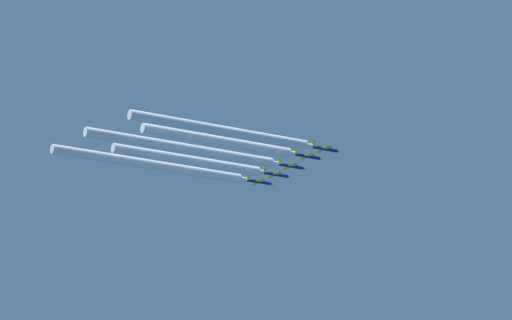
{
  "coord_description": "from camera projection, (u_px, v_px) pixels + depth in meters",
  "views": [
    {
      "loc": [
        411.11,
        -246.75,
        2.57
      ],
      "look_at": [
        -0.36,
        -13.73,
        148.72
      ],
      "focal_mm": 105.08,
      "sensor_mm": 36.0,
      "label": 1
    }
  ],
  "objects": [
    {
      "name": "smoke_trail_inner_left",
      "position": [
        190.0,
        161.0,
        494.85
      ],
      "size": [
        3.29,
        55.73,
        3.29
      ],
      "color": "white"
    },
    {
      "name": "jet_far_left",
      "position": [
        260.0,
        182.0,
        519.28
      ],
      "size": [
        7.99,
        11.63,
        2.8
      ],
      "color": "navy"
    },
    {
      "name": "jet_inner_left",
      "position": [
        277.0,
        175.0,
        510.48
      ],
      "size": [
        7.99,
        11.63,
        2.8
      ],
      "color": "navy"
    },
    {
      "name": "jet_far_right",
      "position": [
        326.0,
        149.0,
        483.64
      ],
      "size": [
        7.99,
        11.63,
        2.8
      ],
      "color": "navy"
    },
    {
      "name": "smoke_trail_center",
      "position": [
        185.0,
        148.0,
        482.71
      ],
      "size": [
        3.29,
        69.71,
        3.29
      ],
      "color": "white"
    },
    {
      "name": "jet_inner_right",
      "position": [
        308.0,
        156.0,
        492.21
      ],
      "size": [
        7.99,
        11.63,
        2.8
      ],
      "color": "navy"
    },
    {
      "name": "smoke_trail_inner_right",
      "position": [
        221.0,
        141.0,
        476.77
      ],
      "size": [
        3.29,
        54.89,
        3.29
      ],
      "color": "white"
    },
    {
      "name": "jet_center",
      "position": [
        292.0,
        166.0,
        501.62
      ],
      "size": [
        7.99,
        11.63,
        2.8
      ],
      "color": "navy"
    },
    {
      "name": "smoke_trail_far_right",
      "position": [
        224.0,
        131.0,
        465.97
      ],
      "size": [
        3.29,
        64.37,
        3.29
      ],
      "color": "white"
    },
    {
      "name": "smoke_trail_far_left",
      "position": [
        153.0,
        165.0,
        499.84
      ],
      "size": [
        3.29,
        71.93,
        3.29
      ],
      "color": "white"
    }
  ]
}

